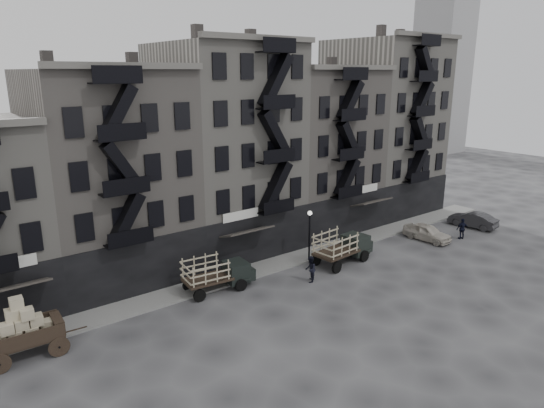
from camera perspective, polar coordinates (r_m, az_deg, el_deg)
ground at (r=35.91m, az=3.54°, el=-9.14°), size 140.00×140.00×0.00m
sidewalk at (r=38.54m, az=-0.15°, el=-7.22°), size 55.00×2.50×0.15m
building_midwest at (r=36.99m, az=-18.51°, el=3.06°), size 10.00×11.35×16.20m
building_center at (r=41.07m, az=-5.35°, el=6.37°), size 10.00×11.35×18.20m
building_mideast at (r=47.26m, az=5.02°, el=6.32°), size 10.00×11.35×16.20m
building_east at (r=54.29m, az=12.96°, el=8.76°), size 10.00×11.35×19.20m
lamp_post at (r=38.57m, az=4.44°, el=-2.96°), size 0.36×0.36×4.28m
wagon at (r=29.57m, az=-27.39°, el=-12.49°), size 4.06×2.34×3.35m
stake_truck_west at (r=34.22m, az=-6.50°, el=-7.86°), size 5.19×2.52×2.52m
stake_truck_east at (r=39.08m, az=8.33°, el=-4.71°), size 5.64×2.66×2.75m
car_east at (r=46.24m, az=17.79°, el=-3.19°), size 2.06×4.50×1.50m
car_far at (r=51.63m, az=22.55°, el=-1.72°), size 2.19×4.76×1.51m
pedestrian_mid at (r=35.60m, az=4.54°, el=-7.66°), size 1.20×1.19×1.96m
policeman at (r=47.58m, az=21.47°, el=-2.73°), size 1.24×0.89×1.95m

